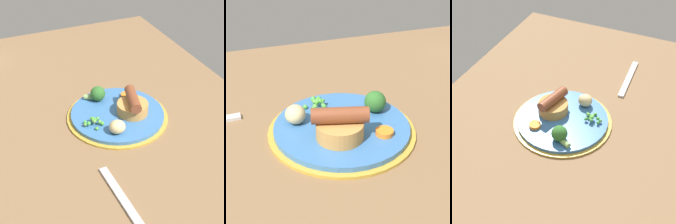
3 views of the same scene
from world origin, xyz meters
TOP-DOWN VIEW (x-y plane):
  - dining_table at (0.00, 0.00)cm, footprint 110.00×80.00cm
  - dinner_plate at (3.48, 4.23)cm, footprint 25.08×25.08cm
  - sausage_pudding at (4.99, 7.60)cm, footprint 9.41×7.69cm
  - pea_pile at (5.75, -2.84)cm, footprint 4.15×4.71cm
  - broccoli_floret_near at (-3.73, 1.65)cm, footprint 4.36×5.88cm
  - potato_chunk_0 at (10.66, 1.00)cm, footprint 4.32×4.52cm
  - carrot_slice_2 at (-2.11, 9.25)cm, footprint 2.96×2.96cm
  - fork at (28.31, -5.73)cm, footprint 18.06×2.44cm

SIDE VIEW (x-z plane):
  - dining_table at x=0.00cm, z-range 0.00..3.00cm
  - fork at x=28.31cm, z-range 3.00..3.60cm
  - dinner_plate at x=3.48cm, z-range 2.87..4.27cm
  - carrot_slice_2 at x=-2.11cm, z-range 4.40..5.27cm
  - pea_pile at x=5.75cm, z-range 4.53..6.33cm
  - potato_chunk_0 at x=10.66cm, z-range 4.40..7.65cm
  - broccoli_floret_near at x=-3.73cm, z-range 4.29..8.17cm
  - sausage_pudding at x=4.99cm, z-range 3.85..9.25cm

